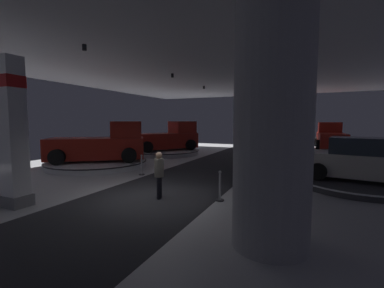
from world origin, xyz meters
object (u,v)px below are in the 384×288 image
pickup_truck_deep_right (331,137)px  display_platform_far_left (164,152)px  display_platform_deep_right (331,149)px  column_right (273,114)px  brand_sign_pylon (8,130)px  display_platform_mid_left (97,163)px  pickup_truck_far_left (167,138)px  pickup_truck_mid_left (103,145)px  display_platform_mid_right (359,183)px  visitor_walking_near (159,172)px  display_car_mid_right (360,161)px

pickup_truck_deep_right → display_platform_far_left: pickup_truck_deep_right is taller
display_platform_deep_right → column_right: bearing=-97.0°
display_platform_far_left → brand_sign_pylon: bearing=-80.4°
pickup_truck_deep_right → display_platform_mid_left: (-13.11, -14.90, -1.02)m
pickup_truck_deep_right → pickup_truck_far_left: bearing=-147.0°
pickup_truck_mid_left → display_platform_mid_right: (12.95, 0.49, -1.11)m
pickup_truck_far_left → pickup_truck_mid_left: 6.74m
display_platform_mid_right → visitor_walking_near: 8.09m
display_car_mid_right → display_platform_deep_right: bearing=90.2°
pickup_truck_deep_right → display_car_mid_right: pickup_truck_deep_right is taller
column_right → display_platform_mid_right: (2.63, 6.71, -2.60)m
pickup_truck_mid_left → display_car_mid_right: (12.92, 0.49, -0.23)m
display_platform_far_left → display_platform_deep_right: bearing=32.4°
column_right → visitor_walking_near: bearing=153.2°
pickup_truck_deep_right → display_platform_mid_right: (0.10, -14.22, -1.05)m
column_right → display_platform_mid_left: bearing=150.3°
pickup_truck_deep_right → display_car_mid_right: 14.22m
brand_sign_pylon → display_platform_deep_right: size_ratio=0.80×
display_platform_mid_left → display_platform_deep_right: bearing=48.0°
display_platform_mid_right → visitor_walking_near: visitor_walking_near is taller
display_platform_far_left → display_car_mid_right: (12.57, -5.97, 0.84)m
column_right → pickup_truck_deep_right: size_ratio=1.03×
display_platform_mid_right → visitor_walking_near: size_ratio=3.07×
display_platform_mid_left → display_car_mid_right: size_ratio=1.28×
display_platform_far_left → pickup_truck_mid_left: 6.55m
brand_sign_pylon → pickup_truck_far_left: size_ratio=0.82×
display_platform_mid_right → display_car_mid_right: (-0.03, 0.00, 0.88)m
pickup_truck_far_left → display_platform_mid_right: size_ratio=1.14×
display_platform_deep_right → pickup_truck_far_left: bearing=-148.1°
display_platform_deep_right → pickup_truck_deep_right: 1.10m
column_right → display_car_mid_right: 7.40m
display_platform_far_left → display_platform_mid_right: bearing=-25.4°
pickup_truck_far_left → visitor_walking_near: (5.90, -10.98, -0.37)m
brand_sign_pylon → display_car_mid_right: size_ratio=1.03×
pickup_truck_deep_right → display_platform_far_left: 15.01m
column_right → display_platform_mid_left: (-10.58, 6.03, -2.57)m
display_car_mid_right → visitor_walking_near: (-6.49, -4.75, -0.13)m
pickup_truck_far_left → display_platform_mid_left: 7.04m
pickup_truck_mid_left → pickup_truck_deep_right: bearing=48.9°
pickup_truck_deep_right → display_platform_deep_right: bearing=-88.3°
pickup_truck_far_left → display_platform_mid_left: bearing=-96.5°
column_right → display_platform_mid_right: bearing=68.6°
display_platform_deep_right → pickup_truck_far_left: pickup_truck_far_left is taller
brand_sign_pylon → pickup_truck_deep_right: bearing=64.4°
display_platform_deep_right → pickup_truck_mid_left: bearing=-131.8°
pickup_truck_far_left → visitor_walking_near: 12.47m
pickup_truck_deep_right → display_platform_mid_left: bearing=-131.3°
display_platform_mid_right → display_platform_mid_left: bearing=-177.1°
pickup_truck_deep_right → visitor_walking_near: (-6.41, -18.96, -0.29)m
brand_sign_pylon → pickup_truck_deep_right: (10.27, 21.45, -1.14)m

